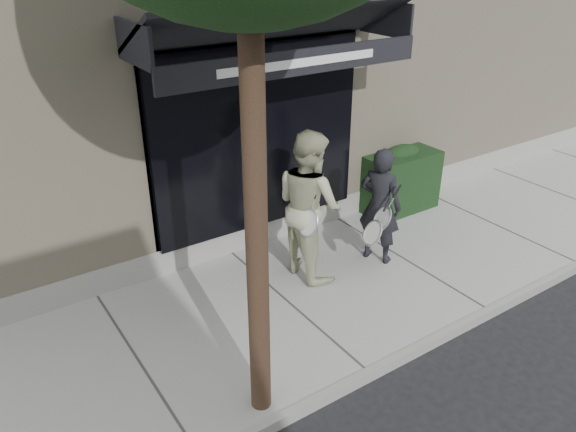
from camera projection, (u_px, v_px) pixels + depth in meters
ground at (401, 264)px, 8.26m from camera, size 80.00×80.00×0.00m
sidewalk at (401, 260)px, 8.24m from camera, size 20.00×3.00×0.12m
curb at (488, 313)px, 7.08m from camera, size 20.00×0.10×0.14m
building_facade at (230, 29)px, 10.70m from camera, size 14.30×8.04×5.64m
hedge at (399, 179)px, 9.44m from camera, size 1.30×0.70×1.14m
pedestrian_front at (380, 206)px, 7.80m from camera, size 0.82×0.84×1.69m
pedestrian_back at (309, 205)px, 7.43m from camera, size 0.80×1.02×2.05m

